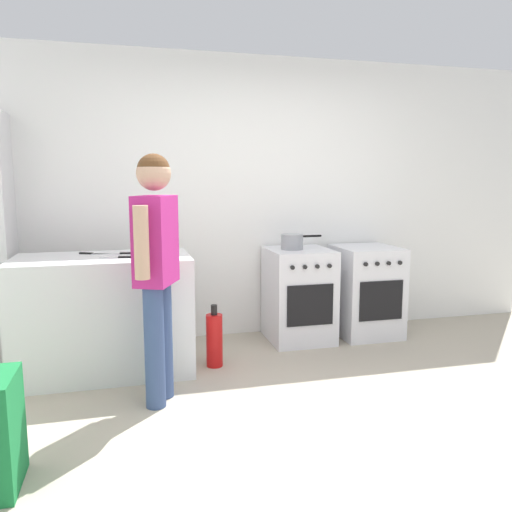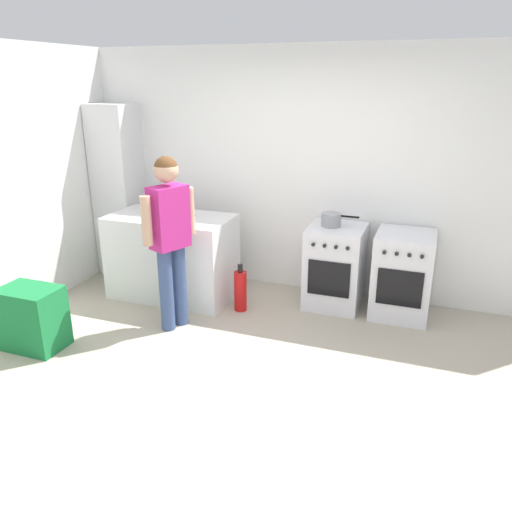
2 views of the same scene
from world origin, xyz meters
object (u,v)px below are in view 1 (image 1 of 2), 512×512
Objects in this scene: knife_bread at (98,254)px; fire_extinguisher at (214,340)px; oven_left at (299,295)px; knife_utility at (118,257)px; oven_right at (366,291)px; knife_chef at (116,254)px; pot at (292,242)px; person at (156,257)px.

knife_bread is 1.12m from fire_extinguisher.
knife_utility is at bearing -163.38° from oven_left.
knife_bread is at bearing -174.00° from oven_right.
knife_chef reaches higher than oven_right.
knife_bread is (-1.73, -0.25, 0.48)m from oven_left.
pot reaches higher than knife_utility.
oven_right is at bearing 27.07° from person.
knife_utility is 0.21m from knife_chef.
pot is 1.17m from fire_extinguisher.
pot is 1.59m from knife_utility.
pot is 1.68m from knife_bread.
oven_right is at bearing 6.65° from knife_chef.
knife_utility reaches higher than fire_extinguisher.
oven_right is 2.73× the size of knife_chef.
knife_bread is 0.13m from knife_chef.
fire_extinguisher is at bearing -16.17° from knife_chef.
oven_left is 3.39× the size of knife_utility.
person reaches higher than knife_bread.
knife_bread reaches higher than oven_right.
oven_right is 0.52× the size of person.
knife_chef reaches higher than oven_left.
knife_bread is 1.05× the size of knife_chef.
person is at bearing -130.10° from fire_extinguisher.
knife_utility and knife_bread have the same top height.
oven_right is at bearing 11.80° from knife_utility.
knife_chef is (-0.02, 0.21, -0.00)m from knife_utility.
pot is 0.23× the size of person.
fire_extinguisher is at bearing -14.64° from knife_bread.
knife_utility is at bearing 114.23° from person.
oven_right is 1.63m from fire_extinguisher.
oven_left is at bearing -3.72° from pot.
knife_chef is (-1.54, -0.27, -0.01)m from pot.
knife_utility is 0.50× the size of fire_extinguisher.
oven_right is 2.47m from knife_bread.
oven_left is 2.60× the size of knife_bread.
person is (0.25, -0.55, 0.07)m from knife_utility.
knife_bread is 0.87m from person.
knife_utility is (-1.52, -0.48, -0.01)m from pot.
oven_right is at bearing 6.00° from knife_bread.
fire_extinguisher is (0.46, 0.55, -0.76)m from person.
knife_utility is at bearing -168.20° from oven_right.
oven_right is 2.23× the size of pot.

